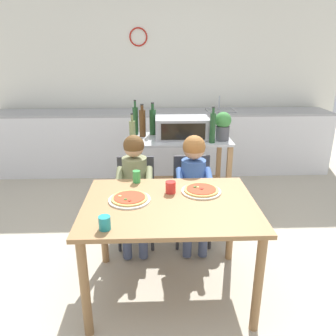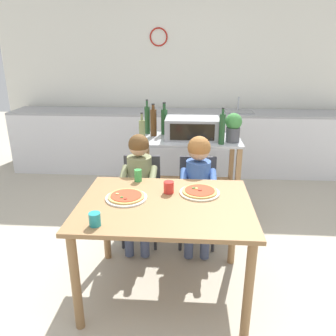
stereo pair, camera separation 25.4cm
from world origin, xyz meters
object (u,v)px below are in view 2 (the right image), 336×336
(bottle_dark_olive_oil, at_px, (222,129))
(child_in_olive_shirt, at_px, (139,179))
(bottle_clear_vinegar, at_px, (142,130))
(potted_herb_plant, at_px, (233,127))
(pizza_plate_white, at_px, (126,197))
(dining_chair_right, at_px, (197,194))
(dining_table, at_px, (165,216))
(dining_chair_left, at_px, (141,193))
(drinking_cup_teal, at_px, (95,219))
(bottle_brown_beer, at_px, (153,122))
(bottle_slim_sauce, at_px, (164,121))
(child_in_blue_striped_shirt, at_px, (198,179))
(drinking_cup_red, at_px, (169,187))
(pizza_plate_cream, at_px, (200,192))
(toaster_oven, at_px, (192,128))
(kitchen_island_cart, at_px, (189,163))
(bottle_squat_spirits, at_px, (147,120))
(drinking_cup_green, at_px, (138,175))

(bottle_dark_olive_oil, xyz_separation_m, child_in_olive_shirt, (-0.76, -0.48, -0.36))
(bottle_clear_vinegar, height_order, child_in_olive_shirt, bottle_clear_vinegar)
(potted_herb_plant, bearing_deg, pizza_plate_white, -127.27)
(dining_chair_right, bearing_deg, dining_table, -108.02)
(pizza_plate_white, bearing_deg, potted_herb_plant, 52.73)
(dining_chair_left, relative_size, drinking_cup_teal, 9.65)
(potted_herb_plant, relative_size, dining_chair_right, 0.36)
(bottle_brown_beer, relative_size, child_in_olive_shirt, 0.33)
(bottle_slim_sauce, relative_size, child_in_blue_striped_shirt, 0.34)
(drinking_cup_red, bearing_deg, bottle_dark_olive_oil, 63.81)
(child_in_blue_striped_shirt, relative_size, drinking_cup_red, 11.71)
(potted_herb_plant, relative_size, child_in_blue_striped_shirt, 0.28)
(child_in_blue_striped_shirt, relative_size, pizza_plate_cream, 3.46)
(bottle_dark_olive_oil, height_order, dining_chair_right, bottle_dark_olive_oil)
(bottle_slim_sauce, relative_size, drinking_cup_teal, 4.16)
(bottle_clear_vinegar, distance_m, potted_herb_plant, 0.92)
(child_in_olive_shirt, height_order, drinking_cup_teal, child_in_olive_shirt)
(pizza_plate_cream, bearing_deg, pizza_plate_white, -166.48)
(child_in_olive_shirt, bearing_deg, toaster_oven, 55.68)
(bottle_dark_olive_oil, distance_m, potted_herb_plant, 0.15)
(toaster_oven, bearing_deg, drinking_cup_teal, -109.56)
(bottle_clear_vinegar, relative_size, pizza_plate_white, 0.96)
(kitchen_island_cart, relative_size, pizza_plate_white, 3.58)
(dining_table, bearing_deg, toaster_oven, 81.96)
(bottle_brown_beer, relative_size, potted_herb_plant, 1.19)
(toaster_oven, xyz_separation_m, child_in_blue_striped_shirt, (0.06, -0.68, -0.30))
(bottle_slim_sauce, bearing_deg, drinking_cup_red, -84.09)
(bottle_clear_vinegar, bearing_deg, bottle_squat_spirits, 86.65)
(kitchen_island_cart, bearing_deg, drinking_cup_teal, -108.46)
(bottle_slim_sauce, relative_size, pizza_plate_white, 1.17)
(dining_chair_left, xyz_separation_m, drinking_cup_teal, (-0.12, -1.09, 0.31))
(bottle_dark_olive_oil, bearing_deg, bottle_clear_vinegar, 173.89)
(bottle_brown_beer, relative_size, dining_chair_right, 0.43)
(drinking_cup_red, bearing_deg, pizza_plate_cream, 0.88)
(potted_herb_plant, height_order, drinking_cup_red, potted_herb_plant)
(dining_chair_right, relative_size, child_in_olive_shirt, 0.78)
(potted_herb_plant, relative_size, child_in_olive_shirt, 0.28)
(kitchen_island_cart, xyz_separation_m, dining_table, (-0.16, -1.34, 0.06))
(bottle_slim_sauce, xyz_separation_m, child_in_olive_shirt, (-0.16, -0.85, -0.35))
(bottle_brown_beer, height_order, potted_herb_plant, bottle_brown_beer)
(bottle_clear_vinegar, relative_size, potted_herb_plant, 0.98)
(dining_chair_left, distance_m, child_in_blue_striped_shirt, 0.58)
(bottle_dark_olive_oil, height_order, dining_table, bottle_dark_olive_oil)
(bottle_clear_vinegar, relative_size, drinking_cup_green, 2.94)
(pizza_plate_cream, xyz_separation_m, drinking_cup_red, (-0.23, -0.00, 0.03))
(kitchen_island_cart, distance_m, potted_herb_plant, 0.64)
(bottle_slim_sauce, bearing_deg, toaster_oven, -28.53)
(pizza_plate_white, xyz_separation_m, drinking_cup_red, (0.30, 0.12, 0.03))
(pizza_plate_cream, bearing_deg, bottle_brown_beer, 111.32)
(bottle_squat_spirits, bearing_deg, drinking_cup_red, -76.18)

